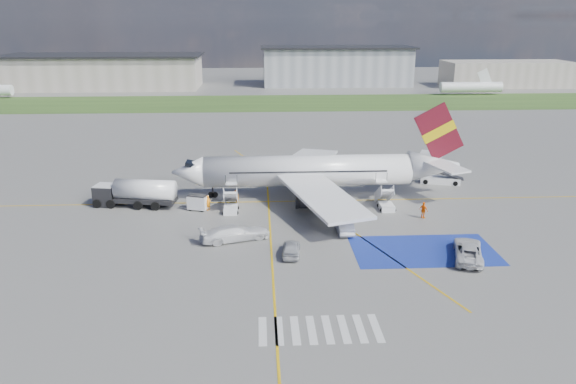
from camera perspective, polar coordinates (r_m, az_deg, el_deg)
The scene contains 23 objects.
ground at distance 58.80m, azimuth 3.11°, elevation -4.61°, with size 400.00×400.00×0.00m, color #60605E.
grass_strip at distance 150.91m, azimuth -0.70°, elevation 9.06°, with size 400.00×30.00×0.01m, color #2D4C1E.
taxiway_line_main at distance 70.01m, azimuth 2.09°, elevation -0.92°, with size 120.00×0.20×0.01m, color gold.
taxiway_line_cross at distance 49.38m, azimuth -1.51°, elevation -9.08°, with size 0.20×60.00×0.01m, color gold.
taxiway_line_diag at distance 70.01m, azimuth 2.09°, elevation -0.92°, with size 0.20×60.00×0.01m, color gold.
staging_box at distance 57.10m, azimuth 13.62°, elevation -5.79°, with size 14.00×8.00×0.01m, color navy.
crosswalk at distance 42.58m, azimuth 3.23°, elevation -13.78°, with size 9.00×4.00×0.01m.
terminal_west at distance 191.33m, azimuth -18.21°, elevation 11.50°, with size 60.00×22.00×10.00m, color #9E9788.
terminal_centre at distance 191.63m, azimuth 4.92°, elevation 12.59°, with size 48.00×18.00×12.00m, color gray.
terminal_east at distance 200.20m, azimuth 21.30°, elevation 11.13°, with size 40.00×16.00×8.00m, color #9E9788.
airliner at distance 71.08m, azimuth 3.19°, elevation 2.20°, with size 36.81×32.95×11.92m.
airstairs_fwd at distance 66.52m, azimuth -5.84°, elevation -1.44°, with size 1.90×5.20×3.60m.
airstairs_aft at distance 68.11m, azimuth 9.90°, elevation -1.16°, with size 1.90×5.20×3.60m.
fuel_tanker at distance 70.13m, azimuth -15.21°, elevation -0.30°, with size 10.16×4.37×3.37m.
gpu_cart at distance 67.38m, azimuth -9.14°, elevation -1.13°, with size 2.57×2.05×1.87m.
belt_loader at distance 80.05m, azimuth 15.23°, elevation 1.15°, with size 5.89×3.24×1.70m.
car_silver_a at distance 54.23m, azimuth 0.33°, elevation -5.73°, with size 1.68×4.19×1.43m, color #A6A7AD.
car_silver_b at distance 60.20m, azimuth 5.71°, elevation -3.35°, with size 1.62×4.66×1.53m, color #B7B9BE.
van_white_a at distance 56.22m, azimuth 17.86°, elevation -5.43°, with size 2.47×5.36×2.01m, color silver.
van_white_b at distance 57.84m, azimuth -5.40°, elevation -3.91°, with size 2.21×5.43×2.13m, color silver.
crew_fwd at distance 67.13m, azimuth -8.10°, elevation -1.10°, with size 0.66×0.43×1.80m, color orange.
crew_nose at distance 68.53m, azimuth -5.30°, elevation -0.59°, with size 0.89×0.70×1.84m, color orange.
crew_aft at distance 65.64m, azimuth 13.61°, elevation -1.81°, with size 1.12×0.47×1.91m, color orange.
Camera 1 is at (-6.04, -54.17, 22.07)m, focal length 35.00 mm.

